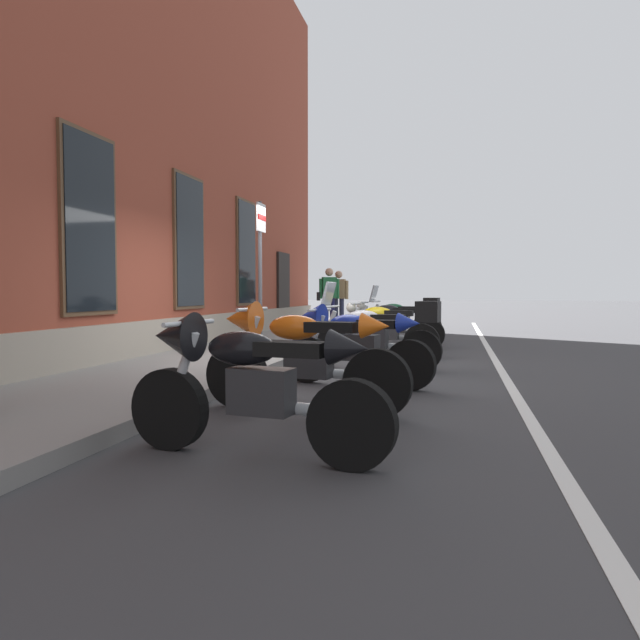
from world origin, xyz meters
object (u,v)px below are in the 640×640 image
Objects in this scene: motorcycle_blue_sport at (351,341)px; motorcycle_silver_touring at (378,333)px; motorcycle_yellow_naked at (382,331)px; pedestrian_striped_shirt at (329,294)px; motorcycle_black_naked at (391,325)px; pedestrian_tan_coat at (338,295)px; parking_sign at (261,257)px; motorcycle_green_touring at (402,319)px; motorcycle_black_sport at (245,379)px; motorcycle_orange_sport at (296,352)px.

motorcycle_silver_touring is (1.54, -0.13, -0.01)m from motorcycle_blue_sport.
motorcycle_yellow_naked is (3.11, -0.00, -0.07)m from motorcycle_blue_sport.
pedestrian_striped_shirt is at bearing 17.49° from motorcycle_silver_touring.
motorcycle_blue_sport reaches higher than motorcycle_black_naked.
parking_sign is at bearing -177.13° from pedestrian_tan_coat.
pedestrian_striped_shirt is at bearing 39.93° from motorcycle_green_touring.
motorcycle_yellow_naked is at bearing -179.16° from motorcycle_black_naked.
motorcycle_silver_touring is at bearing -177.35° from motorcycle_black_naked.
motorcycle_yellow_naked is at bearing -49.46° from parking_sign.
motorcycle_black_sport is 3.23m from motorcycle_blue_sport.
motorcycle_silver_touring is at bearing -92.68° from parking_sign.
pedestrian_striped_shirt is 0.83m from pedestrian_tan_coat.
pedestrian_tan_coat is at bearing 2.87° from parking_sign.
motorcycle_black_naked is 3.81m from parking_sign.
parking_sign reaches higher than motorcycle_black_sport.
motorcycle_black_sport is 5.22m from parking_sign.
motorcycle_orange_sport is at bearing -155.55° from parking_sign.
motorcycle_black_naked is 5.59m from pedestrian_tan_coat.
motorcycle_black_sport is 0.99× the size of motorcycle_green_touring.
motorcycle_silver_touring is at bearing -162.51° from pedestrian_striped_shirt.
parking_sign is at bearing 24.45° from motorcycle_orange_sport.
pedestrian_tan_coat is 8.35m from parking_sign.
motorcycle_silver_touring reaches higher than motorcycle_black_sport.
motorcycle_black_sport is 9.57m from motorcycle_green_touring.
motorcycle_silver_touring is at bearing -6.68° from motorcycle_orange_sport.
pedestrian_striped_shirt is (7.58, 2.39, 0.55)m from motorcycle_silver_touring.
pedestrian_striped_shirt is (9.12, 2.26, 0.54)m from motorcycle_blue_sport.
motorcycle_yellow_naked is at bearing -1.66° from motorcycle_black_sport.
pedestrian_striped_shirt is 7.54m from parking_sign.
motorcycle_blue_sport is at bearing -179.76° from motorcycle_black_naked.
pedestrian_striped_shirt is at bearing 4.03° from parking_sign.
pedestrian_tan_coat reaches higher than motorcycle_yellow_naked.
motorcycle_orange_sport is at bearing -170.67° from pedestrian_tan_coat.
motorcycle_yellow_naked is 1.70m from motorcycle_black_naked.
parking_sign is (-7.49, -0.53, 0.62)m from pedestrian_striped_shirt.
motorcycle_black_sport is 6.34m from motorcycle_yellow_naked.
motorcycle_black_naked is at bearing -152.60° from pedestrian_striped_shirt.
motorcycle_yellow_naked is at bearing 178.95° from motorcycle_green_touring.
pedestrian_striped_shirt is 1.03× the size of pedestrian_tan_coat.
motorcycle_black_sport is at bearing -171.51° from pedestrian_tan_coat.
motorcycle_silver_touring is 1.09× the size of motorcycle_yellow_naked.
motorcycle_yellow_naked is (6.34, -0.18, -0.08)m from motorcycle_black_sport.
parking_sign reaches higher than motorcycle_silver_touring.
motorcycle_blue_sport is at bearing -166.10° from pedestrian_striped_shirt.
parking_sign is at bearing 151.73° from motorcycle_black_naked.
motorcycle_silver_touring is 0.89× the size of parking_sign.
motorcycle_orange_sport is 1.08× the size of motorcycle_blue_sport.
motorcycle_orange_sport is 1.03× the size of motorcycle_green_touring.
pedestrian_striped_shirt is at bearing 172.37° from pedestrian_tan_coat.
pedestrian_tan_coat is (13.17, 1.97, 0.51)m from motorcycle_black_sport.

